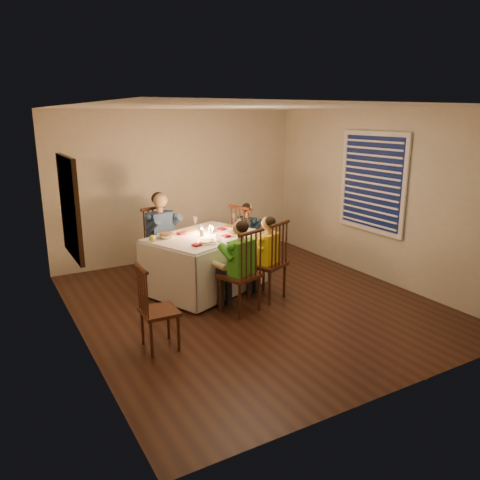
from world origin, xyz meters
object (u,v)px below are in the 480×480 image
chair_near_left (240,311)px  child_teal (248,271)px  serving_bowl (166,236)px  chair_extra (161,347)px  chair_end (248,271)px  child_green (240,311)px  child_yellow (266,298)px  chair_near_right (266,298)px  dining_table (205,251)px  chair_adult (164,278)px  adult (164,278)px

chair_near_left → child_teal: size_ratio=0.98×
child_teal → serving_bowl: serving_bowl is taller
chair_extra → chair_end: bearing=-49.4°
child_green → child_yellow: (0.56, 0.22, 0.00)m
chair_near_right → chair_end: size_ratio=1.00×
child_yellow → child_teal: child_yellow is taller
serving_bowl → chair_extra: bearing=-114.3°
serving_bowl → child_teal: bearing=10.4°
chair_near_right → serving_bowl: (-1.14, 0.85, 0.86)m
chair_near_right → child_yellow: child_yellow is taller
serving_bowl → dining_table: bearing=-13.0°
chair_end → serving_bowl: (-1.50, -0.27, 0.86)m
dining_table → serving_bowl: 0.61m
child_teal → chair_adult: bearing=57.1°
child_yellow → serving_bowl: 1.66m
chair_near_right → chair_end: (0.36, 1.13, 0.00)m
child_green → adult: bearing=-93.7°
chair_near_right → chair_extra: (-1.82, -0.65, 0.00)m
child_teal → chair_end: bearing=-0.0°
chair_near_left → child_yellow: bearing=-175.7°
dining_table → chair_extra: dining_table is taller
dining_table → chair_adult: (-0.37, 0.77, -0.59)m
chair_end → chair_extra: (-2.18, -1.78, 0.00)m
chair_near_right → child_green: bearing=-1.8°
chair_near_right → child_green: 0.60m
chair_near_right → adult: (-0.97, 1.50, 0.00)m
chair_near_right → child_green: size_ratio=0.92×
dining_table → chair_adult: dining_table is taller
chair_adult → child_green: 1.77m
child_teal → serving_bowl: 1.75m
chair_adult → chair_extra: bearing=-128.7°
chair_extra → child_green: child_green is taller
chair_adult → child_green: size_ratio=0.92×
chair_adult → chair_end: size_ratio=1.00×
chair_end → child_teal: (0.00, 0.00, 0.00)m
dining_table → chair_near_right: 1.11m
chair_near_right → chair_near_left: bearing=-1.8°
chair_near_left → chair_end: 1.63m
dining_table → serving_bowl: (-0.54, 0.12, 0.27)m
dining_table → child_yellow: bearing=-72.4°
dining_table → child_teal: size_ratio=1.65×
adult → child_green: size_ratio=1.11×
chair_extra → child_teal: bearing=-49.4°
chair_extra → chair_near_right: bearing=-68.9°
dining_table → chair_near_right: (0.60, -0.73, -0.59)m
child_green → child_teal: child_green is taller
child_yellow → child_teal: (0.36, 1.13, 0.00)m
chair_near_right → child_green: (-0.56, -0.22, 0.00)m
chair_extra → child_green: size_ratio=0.79×
child_yellow → child_teal: bearing=-131.0°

